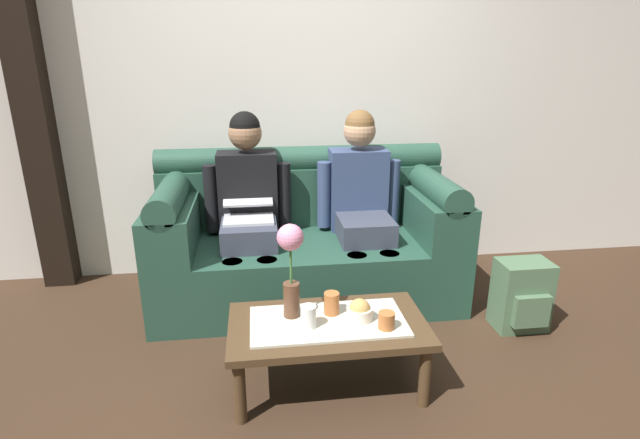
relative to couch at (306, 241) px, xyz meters
name	(u,v)px	position (x,y,z in m)	size (l,w,h in m)	color
ground_plane	(332,405)	(0.00, -1.17, -0.38)	(14.00, 14.00, 0.00)	#382619
back_wall_patterned	(296,70)	(0.00, 0.53, 1.07)	(6.00, 0.12, 2.90)	silver
timber_pillar	(27,72)	(-1.72, 0.41, 1.07)	(0.20, 0.20, 2.90)	black
couch	(306,241)	(0.00, 0.00, 0.00)	(1.94, 0.88, 0.96)	#234738
person_left	(248,202)	(-0.37, 0.00, 0.28)	(0.56, 0.67, 1.22)	#383D4C
person_right	(361,198)	(0.37, 0.00, 0.28)	(0.56, 0.67, 1.22)	#383D4C
coffee_table	(328,330)	(0.00, -1.01, -0.07)	(0.94, 0.52, 0.36)	#47331E
flower_vase	(291,260)	(-0.17, -0.94, 0.27)	(0.12, 0.12, 0.47)	brown
snack_bowl	(360,311)	(0.15, -1.02, 0.02)	(0.13, 0.13, 0.10)	silver
cup_near_left	(309,317)	(-0.10, -1.05, 0.03)	(0.07, 0.07, 0.11)	white
cup_near_right	(332,303)	(0.03, -0.94, 0.03)	(0.07, 0.07, 0.11)	#B26633
cup_far_center	(386,320)	(0.26, -1.11, 0.02)	(0.08, 0.08, 0.08)	#B26633
backpack_right	(522,296)	(1.21, -0.63, -0.17)	(0.30, 0.25, 0.42)	#4C6B4C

